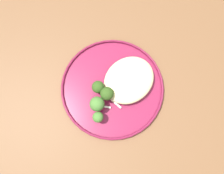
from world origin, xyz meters
name	(u,v)px	position (x,y,z in m)	size (l,w,h in m)	color
ground	(115,117)	(0.00, 0.00, 0.00)	(6.00, 6.00, 0.00)	#47423D
wooden_dining_table	(119,100)	(0.00, 0.00, 0.66)	(1.40, 1.00, 0.74)	brown
dinner_plate	(112,88)	(0.00, -0.03, 0.75)	(0.29, 0.29, 0.02)	maroon
noodle_bed	(129,80)	(-0.05, -0.01, 0.77)	(0.15, 0.12, 0.04)	beige
seared_scallop_left_edge	(132,81)	(-0.05, 0.00, 0.76)	(0.02, 0.02, 0.02)	beige
seared_scallop_front_small	(120,67)	(-0.06, -0.06, 0.76)	(0.02, 0.02, 0.02)	#DBB77A
seared_scallop_large_seared	(142,92)	(-0.05, 0.04, 0.76)	(0.02, 0.02, 0.01)	beige
seared_scallop_half_hidden	(133,65)	(-0.09, -0.03, 0.76)	(0.03, 0.03, 0.01)	#DBB77A
broccoli_floret_rear_charred	(98,87)	(0.03, -0.05, 0.78)	(0.03, 0.03, 0.05)	#7A994C
broccoli_floret_near_rim	(98,117)	(0.09, 0.01, 0.78)	(0.03, 0.03, 0.05)	#7A994C
broccoli_floret_beside_noodles	(97,104)	(0.06, -0.02, 0.78)	(0.04, 0.04, 0.06)	#89A356
broccoli_floret_left_leaning	(107,94)	(0.03, -0.02, 0.79)	(0.04, 0.04, 0.06)	#7A994C
onion_sliver_short_strip	(101,106)	(0.06, -0.01, 0.75)	(0.06, 0.01, 0.00)	silver
onion_sliver_curled_piece	(114,102)	(0.03, 0.00, 0.75)	(0.06, 0.01, 0.00)	silver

